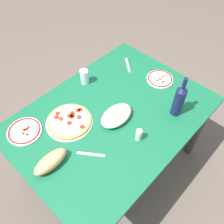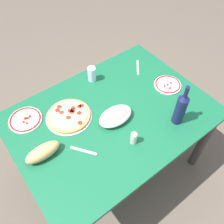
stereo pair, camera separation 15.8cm
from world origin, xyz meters
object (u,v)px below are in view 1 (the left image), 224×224
object	(u,v)px
baked_pasta_dish	(116,115)
side_plate_near	(160,79)
pepperoni_pizza	(69,121)
side_plate_far	(24,131)
spice_shaker	(139,135)
wine_bottle	(179,100)
dining_table	(112,125)
water_glass	(84,77)
bread_loaf	(50,161)

from	to	relation	value
baked_pasta_dish	side_plate_near	distance (m)	0.50
pepperoni_pizza	side_plate_far	xyz separation A→B (m)	(-0.24, 0.15, -0.01)
pepperoni_pizza	side_plate_near	size ratio (longest dim) A/B	1.54
side_plate_near	spice_shaker	world-z (taller)	spice_shaker
pepperoni_pizza	spice_shaker	distance (m)	0.46
side_plate_near	side_plate_far	distance (m)	1.04
wine_bottle	pepperoni_pizza	bearing A→B (deg)	140.23
dining_table	wine_bottle	bearing A→B (deg)	-43.90
side_plate_near	spice_shaker	size ratio (longest dim) A/B	2.29
water_glass	side_plate_far	world-z (taller)	water_glass
side_plate_far	spice_shaker	xyz separation A→B (m)	(0.46, -0.56, 0.03)
water_glass	side_plate_far	size ratio (longest dim) A/B	0.52
wine_bottle	side_plate_far	xyz separation A→B (m)	(-0.79, 0.61, -0.12)
wine_bottle	side_plate_near	bearing A→B (deg)	54.52
pepperoni_pizza	side_plate_near	distance (m)	0.76
side_plate_near	pepperoni_pizza	bearing A→B (deg)	165.62
baked_pasta_dish	spice_shaker	world-z (taller)	spice_shaker
wine_bottle	bread_loaf	distance (m)	0.87
baked_pasta_dish	side_plate_near	world-z (taller)	baked_pasta_dish
dining_table	bread_loaf	world-z (taller)	bread_loaf
wine_bottle	water_glass	size ratio (longest dim) A/B	2.75
side_plate_near	bread_loaf	xyz separation A→B (m)	(-1.00, 0.03, 0.03)
wine_bottle	water_glass	world-z (taller)	wine_bottle
dining_table	pepperoni_pizza	size ratio (longest dim) A/B	4.32
water_glass	side_plate_near	distance (m)	0.57
baked_pasta_dish	bread_loaf	bearing A→B (deg)	174.54
baked_pasta_dish	bread_loaf	distance (m)	0.50
bread_loaf	water_glass	bearing A→B (deg)	31.13
bread_loaf	spice_shaker	distance (m)	0.54
pepperoni_pizza	baked_pasta_dish	xyz separation A→B (m)	(0.23, -0.20, 0.03)
pepperoni_pizza	side_plate_far	distance (m)	0.29
side_plate_near	side_plate_far	size ratio (longest dim) A/B	0.91
water_glass	side_plate_near	size ratio (longest dim) A/B	0.57
wine_bottle	spice_shaker	bearing A→B (deg)	171.78
bread_loaf	wine_bottle	bearing A→B (deg)	-20.29
water_glass	bread_loaf	size ratio (longest dim) A/B	0.53
pepperoni_pizza	bread_loaf	size ratio (longest dim) A/B	1.43
dining_table	bread_loaf	size ratio (longest dim) A/B	6.17
dining_table	side_plate_far	bearing A→B (deg)	147.30
dining_table	side_plate_near	size ratio (longest dim) A/B	6.66
water_glass	side_plate_near	bearing A→B (deg)	-43.63
pepperoni_pizza	side_plate_far	bearing A→B (deg)	148.21
bread_loaf	spice_shaker	xyz separation A→B (m)	(0.48, -0.25, 0.00)
bread_loaf	spice_shaker	bearing A→B (deg)	-27.74
baked_pasta_dish	bread_loaf	size ratio (longest dim) A/B	1.11
side_plate_near	side_plate_far	xyz separation A→B (m)	(-0.98, 0.34, -0.00)
pepperoni_pizza	side_plate_near	world-z (taller)	pepperoni_pizza
baked_pasta_dish	side_plate_far	distance (m)	0.59
pepperoni_pizza	wine_bottle	bearing A→B (deg)	-39.77
side_plate_far	spice_shaker	bearing A→B (deg)	-50.67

